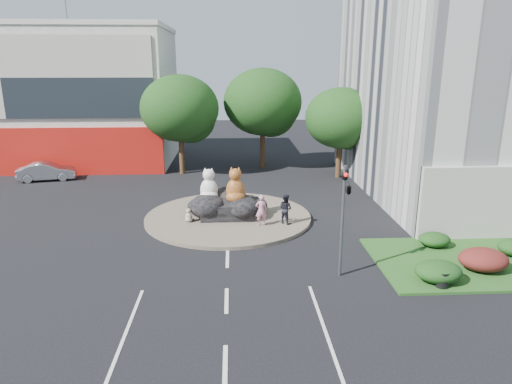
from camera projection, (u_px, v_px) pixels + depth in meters
The scene contains 21 objects.
ground at pixel (227, 301), 18.12m from camera, with size 120.00×120.00×0.00m, color black.
roundabout_island at pixel (228, 217), 27.70m from camera, with size 10.00×10.00×0.20m, color brown.
rock_plinth at pixel (228, 208), 27.55m from camera, with size 3.20×2.60×0.90m, color black, non-canonical shape.
shophouse_block at pixel (35, 96), 42.37m from camera, with size 25.20×12.30×17.40m.
grass_verge at pixel (481, 261), 21.58m from camera, with size 10.00×6.00×0.12m, color #214D19.
tree_left at pixel (181, 112), 37.70m from camera, with size 6.46×6.46×8.27m.
tree_mid at pixel (263, 105), 39.88m from camera, with size 6.84×6.84×8.76m.
tree_right at pixel (341, 121), 36.59m from camera, with size 5.70×5.70×7.30m.
hedge_near_green at pixel (438, 271), 19.37m from camera, with size 2.00×1.60×0.90m, color black.
hedge_red at pixel (483, 259), 20.44m from camera, with size 2.20×1.76×0.99m, color #4A1A13.
hedge_back_green at pixel (434, 239), 23.12m from camera, with size 1.60×1.28×0.72m, color black.
traffic_light at pixel (346, 197), 19.30m from camera, with size 0.44×1.24×5.00m.
street_lamp at pixel (459, 148), 25.20m from camera, with size 2.34×0.22×8.06m.
cat_white at pixel (209, 184), 27.28m from camera, with size 1.23×1.07×2.05m, color silver, non-canonical shape.
cat_tabby at pixel (235, 185), 26.95m from camera, with size 1.30×1.13×2.17m, color #A44522, non-canonical shape.
kitten_calico at pixel (189, 215), 26.48m from camera, with size 0.50×0.43×0.83m, color beige, non-canonical shape.
kitten_white at pixel (252, 212), 26.99m from camera, with size 0.48×0.42×0.80m, color silver, non-canonical shape.
pedestrian_pink at pixel (261, 210), 25.74m from camera, with size 0.66×0.43×1.80m, color #C17D91.
pedestrian_dark at pixel (285, 209), 26.11m from camera, with size 0.84×0.66×1.73m, color black.
parked_car at pixel (47, 171), 36.60m from camera, with size 1.53×4.39×1.45m, color #A3A4AB.
litter_bin at pixel (443, 279), 18.93m from camera, with size 0.54×0.54×0.66m, color black.
Camera 1 is at (0.33, -16.30, 9.09)m, focal length 32.00 mm.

